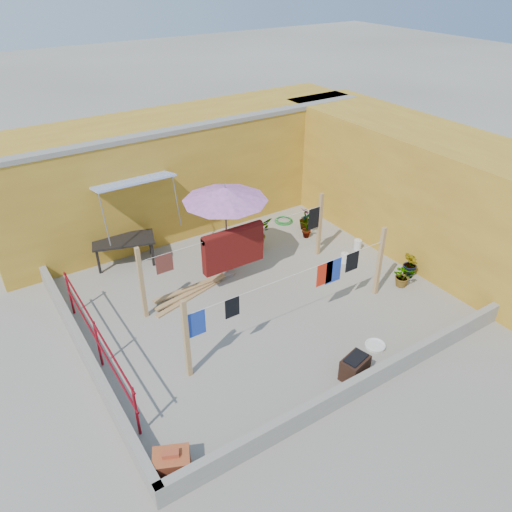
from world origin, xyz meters
The scene contains 21 objects.
ground centered at (0.00, 0.00, 0.00)m, with size 80.00×80.00×0.00m, color #9E998E.
wall_back centered at (0.50, 4.69, 1.61)m, with size 11.00×3.27×3.21m.
wall_right centered at (5.20, 0.00, 1.60)m, with size 2.40×9.00×3.20m, color gold.
parapet_front centered at (0.00, -3.58, 0.22)m, with size 8.30×0.16×0.44m, color gray.
parapet_left centered at (-4.08, 0.00, 0.22)m, with size 0.16×7.30×0.44m, color gray.
red_railing centered at (-3.85, -0.20, 0.72)m, with size 0.05×4.20×1.10m.
clothesline_rig centered at (-0.13, 0.54, 1.01)m, with size 5.09×2.35×1.80m.
patio_umbrella centered at (-0.06, 1.30, 2.22)m, with size 2.66×2.66×2.47m.
outdoor_table centered at (-2.06, 3.20, 0.66)m, with size 1.72×1.21×0.73m.
brick_stack centered at (-3.70, -3.20, 0.22)m, with size 0.70×0.62×0.51m.
lumber_pile centered at (-1.31, 0.98, 0.06)m, with size 2.10×0.68×0.13m.
brazier centered at (0.16, -3.20, 0.25)m, with size 0.63×0.50×0.50m.
white_basin centered at (1.12, -2.81, 0.04)m, with size 0.44×0.44×0.08m.
water_jug_a centered at (2.81, 0.07, 0.14)m, with size 0.20×0.20×0.32m.
water_jug_b centered at (3.58, 0.39, 0.15)m, with size 0.21×0.21×0.33m.
green_hose centered at (2.84, 2.86, 0.04)m, with size 0.56×0.56×0.08m.
plant_back_a centered at (1.30, 2.03, 0.43)m, with size 0.78×0.67×0.86m, color #175318.
plant_back_b centered at (3.11, 2.14, 0.33)m, with size 0.37×0.37×0.67m, color #175318.
plant_right_a centered at (2.83, 1.71, 0.42)m, with size 0.44×0.30×0.83m, color #175318.
plant_right_b centered at (3.70, -1.37, 0.39)m, with size 0.43×0.34×0.77m, color #175318.
plant_right_c centered at (3.29, -1.53, 0.29)m, with size 0.52×0.45×0.58m, color #175318.
Camera 1 is at (-5.30, -8.09, 7.11)m, focal length 35.00 mm.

